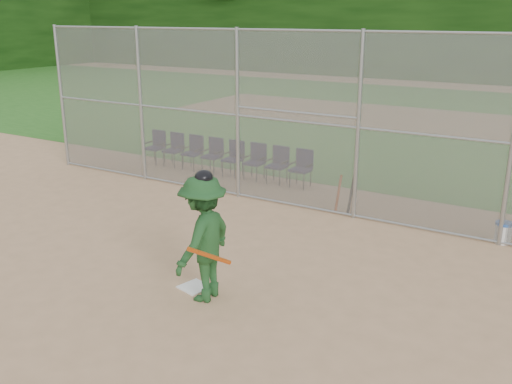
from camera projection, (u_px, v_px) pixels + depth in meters
The scene contains 16 objects.
ground at pixel (174, 300), 8.91m from camera, with size 100.00×100.00×0.00m, color tan.
grass_strip at pixel (447, 122), 23.66m from camera, with size 100.00×100.00×0.00m, color #29661E.
dirt_patch_far at pixel (447, 122), 23.66m from camera, with size 24.00×24.00×0.00m, color tan.
backstop_fence at pixel (315, 120), 12.39m from camera, with size 16.09×0.09×4.00m.
home_plate at pixel (194, 287), 9.31m from camera, with size 0.43×0.43×0.02m, color white.
batter_at_plate at pixel (203, 238), 8.70m from camera, with size 0.96×1.45×2.09m.
water_cooler at pixel (503, 232), 11.08m from camera, with size 0.33×0.33×0.42m.
spare_bats at pixel (345, 195), 12.75m from camera, with size 0.36×0.35×0.83m.
chair_0 at pixel (155, 147), 16.99m from camera, with size 0.54×0.52×0.96m, color #0F0E34, non-canonical shape.
chair_1 at pixel (173, 150), 16.65m from camera, with size 0.54×0.52×0.96m, color #0F0E34, non-canonical shape.
chair_2 at pixel (192, 153), 16.31m from camera, with size 0.54×0.52×0.96m, color #0F0E34, non-canonical shape.
chair_3 at pixel (212, 156), 15.97m from camera, with size 0.54×0.52×0.96m, color #0F0E34, non-canonical shape.
chair_4 at pixel (232, 159), 15.63m from camera, with size 0.54×0.52×0.96m, color #0F0E34, non-canonical shape.
chair_5 at pixel (254, 162), 15.29m from camera, with size 0.54×0.52×0.96m, color #0F0E34, non-canonical shape.
chair_6 at pixel (277, 165), 14.95m from camera, with size 0.54×0.52×0.96m, color #0F0E34, non-canonical shape.
chair_7 at pixel (300, 169), 14.61m from camera, with size 0.54×0.52×0.96m, color #0F0E34, non-canonical shape.
Camera 1 is at (5.21, -6.21, 4.27)m, focal length 40.00 mm.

